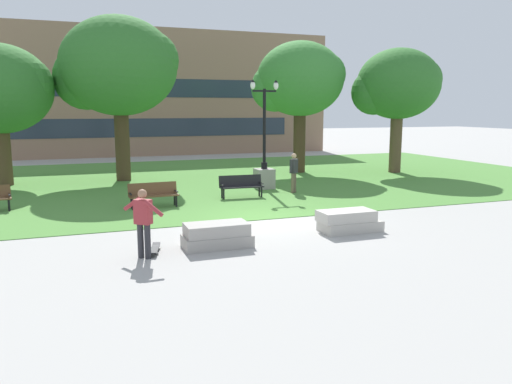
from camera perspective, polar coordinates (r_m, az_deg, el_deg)
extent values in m
plane|color=#A3A09B|center=(16.45, 1.04, -3.21)|extent=(140.00, 140.00, 0.00)
cube|color=#4C8438|center=(25.89, -6.85, 1.41)|extent=(40.00, 20.00, 0.02)
cube|color=#9E9991|center=(13.31, -4.45, -5.59)|extent=(1.80, 0.90, 0.32)
cube|color=#A6A098|center=(13.22, -4.53, -4.26)|extent=(1.66, 0.83, 0.32)
cube|color=#B2ADA3|center=(15.19, 10.72, -3.83)|extent=(1.80, 0.90, 0.32)
cube|color=#BBB6AB|center=(15.05, 10.27, -2.69)|extent=(1.66, 0.83, 0.32)
cylinder|color=#28282D|center=(12.57, -13.05, -5.44)|extent=(0.15, 0.15, 0.86)
cylinder|color=#28282D|center=(12.46, -12.28, -5.54)|extent=(0.15, 0.15, 0.86)
cube|color=maroon|center=(12.35, -12.79, -2.21)|extent=(0.46, 0.44, 0.60)
cylinder|color=maroon|center=(12.69, -13.93, -1.28)|extent=(0.46, 0.41, 0.39)
cylinder|color=maroon|center=(11.96, -11.63, -1.84)|extent=(0.46, 0.41, 0.39)
sphere|color=#9E7051|center=(12.27, -12.86, -0.20)|extent=(0.22, 0.22, 0.22)
cube|color=black|center=(13.03, -11.53, -6.42)|extent=(0.40, 0.82, 0.02)
cube|color=black|center=(13.46, -11.32, -5.81)|extent=(0.22, 0.17, 0.06)
cube|color=black|center=(12.60, -11.77, -6.89)|extent=(0.22, 0.17, 0.06)
cylinder|color=silver|center=(13.27, -11.89, -6.40)|extent=(0.04, 0.06, 0.06)
cylinder|color=silver|center=(13.25, -10.94, -6.40)|extent=(0.04, 0.06, 0.06)
cylinder|color=silver|center=(12.85, -12.13, -6.93)|extent=(0.04, 0.06, 0.06)
cylinder|color=silver|center=(12.83, -11.14, -6.93)|extent=(0.04, 0.06, 0.06)
cube|color=black|center=(20.39, -1.63, 0.58)|extent=(1.82, 0.53, 0.05)
cube|color=black|center=(20.60, -1.82, 1.31)|extent=(1.80, 0.21, 0.46)
cube|color=black|center=(20.17, -3.94, 0.80)|extent=(0.08, 0.40, 0.04)
cube|color=black|center=(20.61, 0.62, 1.01)|extent=(0.08, 0.40, 0.04)
cylinder|color=black|center=(20.08, -3.71, -0.25)|extent=(0.07, 0.07, 0.41)
cylinder|color=black|center=(20.51, 0.64, -0.03)|extent=(0.07, 0.07, 0.41)
cylinder|color=black|center=(20.39, -3.92, -0.10)|extent=(0.07, 0.07, 0.41)
cylinder|color=black|center=(20.81, 0.38, 0.11)|extent=(0.07, 0.07, 0.41)
cube|color=brown|center=(18.70, -11.59, -0.43)|extent=(1.82, 0.51, 0.05)
cube|color=brown|center=(18.91, -11.75, 0.38)|extent=(1.80, 0.19, 0.46)
cube|color=black|center=(18.55, -14.15, -0.22)|extent=(0.08, 0.40, 0.04)
cube|color=black|center=(18.85, -9.09, 0.09)|extent=(0.08, 0.40, 0.04)
cylinder|color=black|center=(18.46, -13.91, -1.37)|extent=(0.07, 0.07, 0.41)
cylinder|color=black|center=(18.74, -9.07, -1.05)|extent=(0.07, 0.07, 0.41)
cylinder|color=black|center=(18.77, -14.05, -1.20)|extent=(0.07, 0.07, 0.41)
cylinder|color=black|center=(19.05, -9.29, -0.89)|extent=(0.07, 0.07, 0.41)
cube|color=black|center=(19.87, -26.35, -0.30)|extent=(0.12, 0.40, 0.04)
cylinder|color=black|center=(19.77, -26.38, -1.38)|extent=(0.07, 0.07, 0.41)
cylinder|color=black|center=(20.09, -26.41, -1.23)|extent=(0.07, 0.07, 0.41)
cube|color=gray|center=(22.79, 0.94, 1.55)|extent=(0.80, 0.80, 0.90)
cylinder|color=black|center=(22.72, 0.95, 3.05)|extent=(0.28, 0.28, 0.30)
cylinder|color=black|center=(22.59, 0.96, 7.18)|extent=(0.14, 0.14, 3.58)
cube|color=black|center=(22.59, 0.97, 11.47)|extent=(1.10, 0.08, 0.08)
ellipsoid|color=white|center=(22.41, -0.37, 12.10)|extent=(0.22, 0.22, 0.36)
cone|color=black|center=(22.42, -0.37, 12.60)|extent=(0.20, 0.20, 0.13)
ellipsoid|color=white|center=(22.80, 2.29, 12.05)|extent=(0.22, 0.22, 0.36)
cone|color=black|center=(22.81, 2.30, 12.54)|extent=(0.20, 0.20, 0.13)
cylinder|color=#42301E|center=(26.12, -15.04, 5.77)|extent=(0.72, 0.72, 4.11)
ellipsoid|color=#2D6B28|center=(26.16, -15.39, 13.70)|extent=(5.70, 5.70, 4.84)
sphere|color=#2D6B28|center=(26.61, -18.88, 12.23)|extent=(3.13, 3.13, 3.13)
sphere|color=#2D6B28|center=(25.78, -12.06, 14.54)|extent=(2.85, 2.85, 2.85)
cylinder|color=#42301E|center=(28.72, 4.98, 6.18)|extent=(0.68, 0.68, 3.92)
ellipsoid|color=#387F33|center=(28.72, 5.08, 12.76)|extent=(4.88, 4.88, 4.14)
sphere|color=#387F33|center=(28.61, 2.15, 11.83)|extent=(2.68, 2.68, 2.68)
sphere|color=#387F33|center=(28.83, 7.76, 13.19)|extent=(2.44, 2.44, 2.44)
cylinder|color=#4C3823|center=(26.49, -26.90, 4.11)|extent=(0.68, 0.68, 3.18)
sphere|color=#2D6B28|center=(25.83, -24.83, 11.22)|extent=(2.44, 2.44, 2.44)
cylinder|color=brown|center=(29.63, 15.68, 5.76)|extent=(0.67, 0.67, 3.72)
ellipsoid|color=#2D6B28|center=(29.61, 15.96, 11.81)|extent=(4.61, 4.61, 3.92)
sphere|color=#2D6B28|center=(29.26, 13.33, 11.04)|extent=(2.53, 2.53, 2.53)
sphere|color=#2D6B28|center=(29.94, 18.33, 12.11)|extent=(2.30, 2.30, 2.30)
cylinder|color=brown|center=(21.58, 4.23, 1.02)|extent=(0.15, 0.15, 0.86)
cylinder|color=brown|center=(21.76, 4.42, 1.09)|extent=(0.15, 0.15, 0.86)
cube|color=#2D2D30|center=(21.57, 4.35, 2.97)|extent=(0.45, 0.45, 0.60)
cylinder|color=#2D2D30|center=(21.38, 4.04, 3.00)|extent=(0.22, 0.22, 0.56)
cylinder|color=#2D2D30|center=(21.76, 4.65, 3.10)|extent=(0.22, 0.22, 0.56)
sphere|color=tan|center=(21.53, 4.36, 4.14)|extent=(0.22, 0.22, 0.22)
cube|color=#8E6B56|center=(39.91, -11.98, 11.05)|extent=(29.34, 1.00, 9.71)
cube|color=#232D3D|center=(39.41, -11.75, 7.22)|extent=(22.01, 0.03, 1.40)
cube|color=#232D3D|center=(39.41, -11.89, 11.58)|extent=(22.01, 0.03, 1.40)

